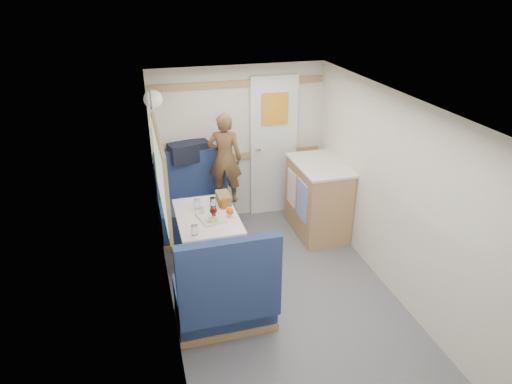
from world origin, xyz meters
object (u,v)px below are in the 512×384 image
object	(u,v)px
dome_light	(153,99)
bread_loaf	(223,198)
wine_glass	(213,211)
tumbler_right	(213,202)
tumbler_mid	(197,204)
beer_glass	(224,204)
bench_near	(226,300)
orange_fruit	(230,211)
galley_counter	(317,198)
duffel_bag	(189,152)
salt_grinder	(203,210)
person	(225,158)
bench_far	(196,213)
tray	(211,218)
dinette_table	(208,228)
tumbler_left	(195,230)
cheese_block	(213,219)
pepper_grinder	(214,215)

from	to	relation	value
dome_light	bread_loaf	world-z (taller)	dome_light
wine_glass	tumbler_right	xyz separation A→B (m)	(0.06, 0.33, -0.07)
bread_loaf	tumbler_mid	bearing A→B (deg)	-165.19
beer_glass	bench_near	bearing A→B (deg)	-101.65
orange_fruit	beer_glass	world-z (taller)	beer_glass
bench_near	galley_counter	size ratio (longest dim) A/B	1.14
duffel_bag	wine_glass	distance (m)	1.29
tumbler_right	salt_grinder	distance (m)	0.19
orange_fruit	person	bearing A→B (deg)	80.86
bench_far	tumbler_mid	bearing A→B (deg)	-95.81
beer_glass	tray	bearing A→B (deg)	-132.91
salt_grinder	wine_glass	bearing A→B (deg)	-67.78
dinette_table	tumbler_mid	world-z (taller)	tumbler_mid
duffel_bag	salt_grinder	size ratio (longest dim) A/B	4.84
dinette_table	bread_loaf	distance (m)	0.39
salt_grinder	orange_fruit	bearing A→B (deg)	-24.54
bench_far	duffel_bag	world-z (taller)	duffel_bag
bench_far	salt_grinder	bearing A→B (deg)	-92.60
bench_near	tumbler_left	bearing A→B (deg)	109.47
tray	tumbler_mid	world-z (taller)	tumbler_mid
tumbler_mid	tray	bearing A→B (deg)	-67.54
wine_glass	salt_grinder	size ratio (longest dim) A/B	1.68
duffel_bag	salt_grinder	distance (m)	1.11
bench_near	cheese_block	size ratio (longest dim) A/B	10.07
orange_fruit	wine_glass	distance (m)	0.21
galley_counter	duffel_bag	world-z (taller)	duffel_bag
bench_far	bench_near	distance (m)	1.73
duffel_bag	beer_glass	distance (m)	1.06
tray	tumbler_left	distance (m)	0.35
person	beer_glass	distance (m)	0.77
cheese_block	salt_grinder	world-z (taller)	salt_grinder
bench_far	tray	xyz separation A→B (m)	(0.03, -0.94, 0.43)
bench_far	tray	world-z (taller)	bench_far
orange_fruit	pepper_grinder	bearing A→B (deg)	-172.22
wine_glass	salt_grinder	bearing A→B (deg)	112.22
bench_near	tumbler_mid	bearing A→B (deg)	93.94
person	wine_glass	size ratio (longest dim) A/B	6.55
duffel_bag	bread_loaf	world-z (taller)	duffel_bag
cheese_block	wine_glass	xyz separation A→B (m)	(0.01, 0.01, 0.09)
tray	pepper_grinder	world-z (taller)	pepper_grinder
dinette_table	cheese_block	distance (m)	0.26
cheese_block	salt_grinder	size ratio (longest dim) A/B	1.05
person	pepper_grinder	bearing A→B (deg)	91.10
orange_fruit	bread_loaf	xyz separation A→B (m)	(0.00, 0.33, -0.01)
cheese_block	tumbler_right	bearing A→B (deg)	79.05
wine_glass	bread_loaf	bearing A→B (deg)	65.67
dinette_table	beer_glass	distance (m)	0.31
galley_counter	duffel_bag	size ratio (longest dim) A/B	1.91
tumbler_left	tumbler_mid	distance (m)	0.54
tumbler_left	beer_glass	distance (m)	0.60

